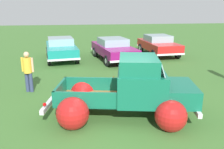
% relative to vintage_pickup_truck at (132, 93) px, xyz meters
% --- Properties ---
extents(ground_plane, '(80.00, 80.00, 0.00)m').
position_rel_vintage_pickup_truck_xyz_m(ground_plane, '(-0.38, 0.08, -0.76)').
color(ground_plane, '#3D6B2D').
extents(vintage_pickup_truck, '(4.90, 3.44, 1.96)m').
position_rel_vintage_pickup_truck_xyz_m(vintage_pickup_truck, '(0.00, 0.00, 0.00)').
color(vintage_pickup_truck, black).
rests_on(vintage_pickup_truck, ground).
extents(show_car_0, '(2.45, 4.64, 1.43)m').
position_rel_vintage_pickup_truck_xyz_m(show_car_0, '(-2.77, 8.82, 0.03)').
color(show_car_0, black).
rests_on(show_car_0, ground).
extents(show_car_1, '(2.68, 4.83, 1.43)m').
position_rel_vintage_pickup_truck_xyz_m(show_car_1, '(0.63, 8.08, 0.03)').
color(show_car_1, black).
rests_on(show_car_1, ground).
extents(show_car_2, '(2.16, 4.30, 1.43)m').
position_rel_vintage_pickup_truck_xyz_m(show_car_2, '(4.09, 9.27, 0.03)').
color(show_car_2, black).
rests_on(show_car_2, ground).
extents(spectator_0, '(0.53, 0.43, 1.68)m').
position_rel_vintage_pickup_truck_xyz_m(spectator_0, '(-3.70, 2.71, 0.20)').
color(spectator_0, navy).
rests_on(spectator_0, ground).
extents(lane_cone_0, '(0.36, 0.36, 0.63)m').
position_rel_vintage_pickup_truck_xyz_m(lane_cone_0, '(-0.24, 2.39, -0.45)').
color(lane_cone_0, black).
rests_on(lane_cone_0, ground).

